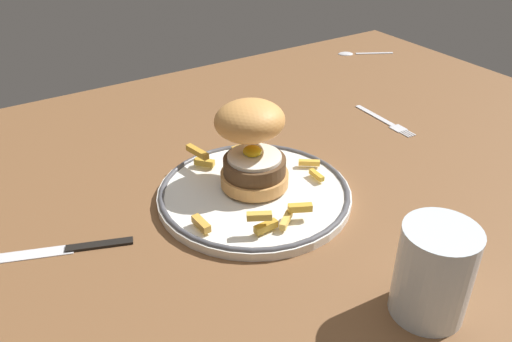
{
  "coord_description": "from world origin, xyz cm",
  "views": [
    {
      "loc": [
        -37.3,
        -50.43,
        40.77
      ],
      "look_at": [
        -5.5,
        -0.43,
        4.6
      ],
      "focal_mm": 36.43,
      "sensor_mm": 36.0,
      "label": 1
    }
  ],
  "objects_px": {
    "dinner_plate": "(256,194)",
    "water_glass": "(432,278)",
    "fork": "(385,121)",
    "spoon": "(352,53)",
    "knife": "(69,248)",
    "burger": "(252,141)"
  },
  "relations": [
    {
      "from": "fork",
      "to": "knife",
      "type": "bearing_deg",
      "value": -174.75
    },
    {
      "from": "water_glass",
      "to": "fork",
      "type": "height_order",
      "value": "water_glass"
    },
    {
      "from": "burger",
      "to": "spoon",
      "type": "bearing_deg",
      "value": 35.64
    },
    {
      "from": "water_glass",
      "to": "spoon",
      "type": "bearing_deg",
      "value": 53.88
    },
    {
      "from": "knife",
      "to": "dinner_plate",
      "type": "bearing_deg",
      "value": -6.96
    },
    {
      "from": "water_glass",
      "to": "knife",
      "type": "bearing_deg",
      "value": 134.02
    },
    {
      "from": "fork",
      "to": "knife",
      "type": "distance_m",
      "value": 0.58
    },
    {
      "from": "burger",
      "to": "dinner_plate",
      "type": "bearing_deg",
      "value": -110.36
    },
    {
      "from": "burger",
      "to": "water_glass",
      "type": "xyz_separation_m",
      "value": [
        0.03,
        -0.29,
        -0.03
      ]
    },
    {
      "from": "dinner_plate",
      "to": "burger",
      "type": "relative_size",
      "value": 2.22
    },
    {
      "from": "dinner_plate",
      "to": "fork",
      "type": "distance_m",
      "value": 0.34
    },
    {
      "from": "dinner_plate",
      "to": "fork",
      "type": "xyz_separation_m",
      "value": [
        0.33,
        0.08,
        -0.01
      ]
    },
    {
      "from": "fork",
      "to": "spoon",
      "type": "xyz_separation_m",
      "value": [
        0.2,
        0.31,
        0.0
      ]
    },
    {
      "from": "dinner_plate",
      "to": "knife",
      "type": "relative_size",
      "value": 1.53
    },
    {
      "from": "knife",
      "to": "spoon",
      "type": "height_order",
      "value": "spoon"
    },
    {
      "from": "burger",
      "to": "fork",
      "type": "xyz_separation_m",
      "value": [
        0.32,
        0.06,
        -0.07
      ]
    },
    {
      "from": "burger",
      "to": "fork",
      "type": "relative_size",
      "value": 0.83
    },
    {
      "from": "dinner_plate",
      "to": "water_glass",
      "type": "relative_size",
      "value": 2.55
    },
    {
      "from": "water_glass",
      "to": "knife",
      "type": "height_order",
      "value": "water_glass"
    },
    {
      "from": "fork",
      "to": "spoon",
      "type": "bearing_deg",
      "value": 57.75
    },
    {
      "from": "knife",
      "to": "spoon",
      "type": "bearing_deg",
      "value": 25.3
    },
    {
      "from": "spoon",
      "to": "water_glass",
      "type": "bearing_deg",
      "value": -126.12
    }
  ]
}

